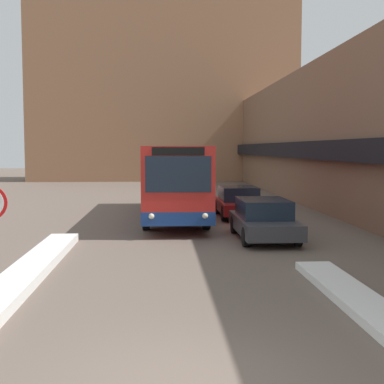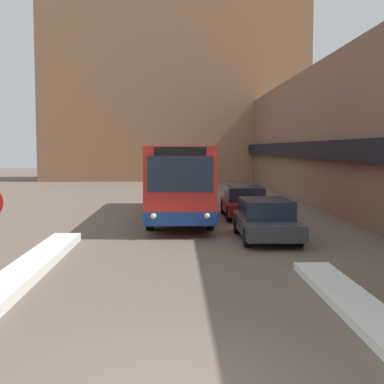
# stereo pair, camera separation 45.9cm
# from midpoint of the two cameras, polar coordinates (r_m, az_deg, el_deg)

# --- Properties ---
(building_row_right) EXTENTS (5.50, 60.00, 7.65)m
(building_row_right) POSITION_cam_midpoint_polar(r_m,az_deg,el_deg) (32.43, 16.50, 5.68)
(building_row_right) COLOR brown
(building_row_right) RESTS_ON ground_plane
(building_backdrop_far) EXTENTS (26.00, 8.00, 17.30)m
(building_backdrop_far) POSITION_cam_midpoint_polar(r_m,az_deg,el_deg) (54.99, -1.60, 10.41)
(building_backdrop_far) COLOR #996B4C
(building_backdrop_far) RESTS_ON ground_plane
(city_bus) EXTENTS (2.59, 12.22, 3.22)m
(city_bus) POSITION_cam_midpoint_polar(r_m,az_deg,el_deg) (24.23, -0.83, 1.42)
(city_bus) COLOR red
(city_bus) RESTS_ON ground_plane
(parked_car_front) EXTENTS (1.89, 4.42, 1.38)m
(parked_car_front) POSITION_cam_midpoint_polar(r_m,az_deg,el_deg) (18.61, 8.60, -2.90)
(parked_car_front) COLOR #38383D
(parked_car_front) RESTS_ON ground_plane
(parked_car_middle) EXTENTS (1.86, 4.22, 1.40)m
(parked_car_middle) POSITION_cam_midpoint_polar(r_m,az_deg,el_deg) (24.44, 6.11, -1.05)
(parked_car_middle) COLOR maroon
(parked_car_middle) RESTS_ON ground_plane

